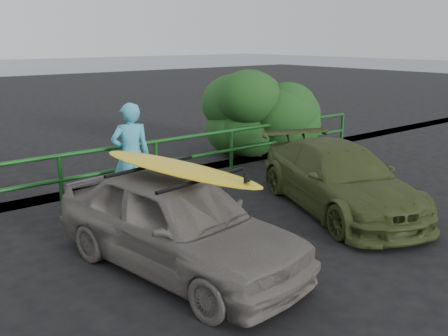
# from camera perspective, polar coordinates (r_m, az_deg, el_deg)

# --- Properties ---
(ground) EXTENTS (80.00, 80.00, 0.00)m
(ground) POSITION_cam_1_polar(r_m,az_deg,el_deg) (6.24, 9.27, -14.62)
(ground) COLOR black
(guardrail) EXTENTS (14.00, 0.08, 1.04)m
(guardrail) POSITION_cam_1_polar(r_m,az_deg,el_deg) (9.84, -12.72, -0.54)
(guardrail) COLOR #154B18
(guardrail) RESTS_ON ground
(shrub_right) EXTENTS (3.20, 2.40, 2.03)m
(shrub_right) POSITION_cam_1_polar(r_m,az_deg,el_deg) (13.02, 6.25, 5.61)
(shrub_right) COLOR #1D471A
(shrub_right) RESTS_ON ground
(sedan) EXTENTS (2.12, 4.06, 1.32)m
(sedan) POSITION_cam_1_polar(r_m,az_deg,el_deg) (6.69, -5.37, -6.19)
(sedan) COLOR #66605B
(sedan) RESTS_ON ground
(olive_vehicle) EXTENTS (3.05, 4.40, 1.18)m
(olive_vehicle) POSITION_cam_1_polar(r_m,az_deg,el_deg) (9.21, 13.03, -1.12)
(olive_vehicle) COLOR #3A461F
(olive_vehicle) RESTS_ON ground
(man) EXTENTS (0.81, 0.66, 1.93)m
(man) POSITION_cam_1_polar(r_m,az_deg,el_deg) (9.25, -10.57, 1.45)
(man) COLOR #42ABC8
(man) RESTS_ON ground
(roof_rack) EXTENTS (1.64, 1.26, 0.05)m
(roof_rack) POSITION_cam_1_polar(r_m,az_deg,el_deg) (6.48, -5.51, -0.53)
(roof_rack) COLOR black
(roof_rack) RESTS_ON sedan
(surfboard) EXTENTS (1.01, 2.91, 0.08)m
(surfboard) POSITION_cam_1_polar(r_m,az_deg,el_deg) (6.46, -5.53, 0.05)
(surfboard) COLOR yellow
(surfboard) RESTS_ON roof_rack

